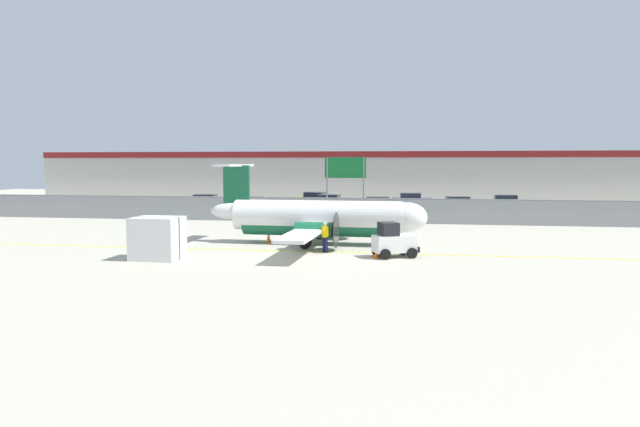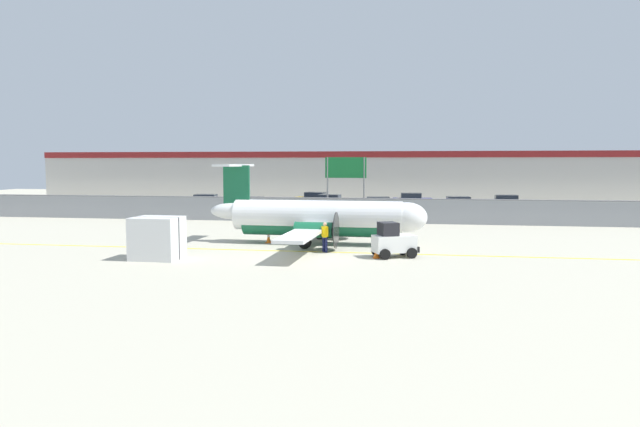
{
  "view_description": "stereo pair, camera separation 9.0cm",
  "coord_description": "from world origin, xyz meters",
  "px_view_note": "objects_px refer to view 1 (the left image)",
  "views": [
    {
      "loc": [
        5.78,
        -29.37,
        4.99
      ],
      "look_at": [
        0.05,
        6.16,
        1.8
      ],
      "focal_mm": 32.0,
      "sensor_mm": 36.0,
      "label": 1
    },
    {
      "loc": [
        5.87,
        -29.36,
        4.99
      ],
      "look_at": [
        0.05,
        6.16,
        1.8
      ],
      "focal_mm": 32.0,
      "sensor_mm": 36.0,
      "label": 2
    }
  ],
  "objects_px": {
    "traffic_cone_near_right": "(377,252)",
    "parked_car_6": "(459,205)",
    "ground_crew_worker": "(325,235)",
    "parked_car_7": "(507,203)",
    "baggage_tug": "(394,241)",
    "parked_car_3": "(328,202)",
    "parked_car_0": "(204,202)",
    "parked_car_2": "(314,199)",
    "commuter_airplane": "(321,218)",
    "highway_sign": "(345,173)",
    "traffic_cone_near_left": "(269,238)",
    "parked_car_1": "(252,205)",
    "parked_car_4": "(376,205)",
    "cargo_container": "(157,238)",
    "parked_car_5": "(411,200)"
  },
  "relations": [
    {
      "from": "parked_car_2",
      "to": "parked_car_3",
      "type": "relative_size",
      "value": 1.0
    },
    {
      "from": "traffic_cone_near_left",
      "to": "parked_car_3",
      "type": "distance_m",
      "value": 24.72
    },
    {
      "from": "parked_car_6",
      "to": "parked_car_4",
      "type": "bearing_deg",
      "value": -171.65
    },
    {
      "from": "traffic_cone_near_left",
      "to": "traffic_cone_near_right",
      "type": "relative_size",
      "value": 1.0
    },
    {
      "from": "commuter_airplane",
      "to": "traffic_cone_near_left",
      "type": "height_order",
      "value": "commuter_airplane"
    },
    {
      "from": "parked_car_7",
      "to": "traffic_cone_near_right",
      "type": "bearing_deg",
      "value": -108.24
    },
    {
      "from": "commuter_airplane",
      "to": "parked_car_1",
      "type": "relative_size",
      "value": 3.72
    },
    {
      "from": "ground_crew_worker",
      "to": "parked_car_1",
      "type": "xyz_separation_m",
      "value": [
        -10.6,
        22.45,
        -0.06
      ]
    },
    {
      "from": "baggage_tug",
      "to": "parked_car_4",
      "type": "bearing_deg",
      "value": 71.08
    },
    {
      "from": "parked_car_0",
      "to": "parked_car_3",
      "type": "bearing_deg",
      "value": -177.03
    },
    {
      "from": "parked_car_3",
      "to": "parked_car_7",
      "type": "bearing_deg",
      "value": -166.83
    },
    {
      "from": "commuter_airplane",
      "to": "highway_sign",
      "type": "xyz_separation_m",
      "value": [
        -0.23,
        14.8,
        2.54
      ]
    },
    {
      "from": "traffic_cone_near_left",
      "to": "parked_car_7",
      "type": "bearing_deg",
      "value": 55.3
    },
    {
      "from": "traffic_cone_near_right",
      "to": "parked_car_2",
      "type": "relative_size",
      "value": 0.15
    },
    {
      "from": "baggage_tug",
      "to": "highway_sign",
      "type": "bearing_deg",
      "value": 79.63
    },
    {
      "from": "commuter_airplane",
      "to": "parked_car_2",
      "type": "distance_m",
      "value": 29.75
    },
    {
      "from": "baggage_tug",
      "to": "parked_car_3",
      "type": "height_order",
      "value": "baggage_tug"
    },
    {
      "from": "baggage_tug",
      "to": "parked_car_4",
      "type": "distance_m",
      "value": 25.73
    },
    {
      "from": "traffic_cone_near_right",
      "to": "parked_car_0",
      "type": "xyz_separation_m",
      "value": [
        -19.93,
        27.68,
        0.58
      ]
    },
    {
      "from": "traffic_cone_near_right",
      "to": "highway_sign",
      "type": "xyz_separation_m",
      "value": [
        -3.94,
        19.54,
        3.83
      ]
    },
    {
      "from": "baggage_tug",
      "to": "highway_sign",
      "type": "distance_m",
      "value": 20.0
    },
    {
      "from": "ground_crew_worker",
      "to": "parked_car_7",
      "type": "bearing_deg",
      "value": 12.38
    },
    {
      "from": "parked_car_7",
      "to": "highway_sign",
      "type": "bearing_deg",
      "value": -140.47
    },
    {
      "from": "parked_car_2",
      "to": "parked_car_5",
      "type": "bearing_deg",
      "value": -173.62
    },
    {
      "from": "parked_car_0",
      "to": "parked_car_7",
      "type": "height_order",
      "value": "same"
    },
    {
      "from": "cargo_container",
      "to": "highway_sign",
      "type": "relative_size",
      "value": 0.44
    },
    {
      "from": "parked_car_0",
      "to": "parked_car_1",
      "type": "xyz_separation_m",
      "value": [
        6.35,
        -3.68,
        0.0
      ]
    },
    {
      "from": "parked_car_6",
      "to": "parked_car_7",
      "type": "distance_m",
      "value": 6.27
    },
    {
      "from": "traffic_cone_near_right",
      "to": "commuter_airplane",
      "type": "bearing_deg",
      "value": 128.02
    },
    {
      "from": "parked_car_1",
      "to": "parked_car_5",
      "type": "distance_m",
      "value": 18.18
    },
    {
      "from": "traffic_cone_near_right",
      "to": "baggage_tug",
      "type": "bearing_deg",
      "value": 25.12
    },
    {
      "from": "cargo_container",
      "to": "parked_car_3",
      "type": "relative_size",
      "value": 0.56
    },
    {
      "from": "commuter_airplane",
      "to": "traffic_cone_near_left",
      "type": "relative_size",
      "value": 25.06
    },
    {
      "from": "traffic_cone_near_right",
      "to": "parked_car_6",
      "type": "height_order",
      "value": "parked_car_6"
    },
    {
      "from": "traffic_cone_near_left",
      "to": "parked_car_3",
      "type": "relative_size",
      "value": 0.15
    },
    {
      "from": "traffic_cone_near_right",
      "to": "ground_crew_worker",
      "type": "bearing_deg",
      "value": 152.57
    },
    {
      "from": "cargo_container",
      "to": "traffic_cone_near_left",
      "type": "distance_m",
      "value": 8.02
    },
    {
      "from": "traffic_cone_near_right",
      "to": "parked_car_2",
      "type": "bearing_deg",
      "value": 105.19
    },
    {
      "from": "commuter_airplane",
      "to": "cargo_container",
      "type": "xyz_separation_m",
      "value": [
        -7.54,
        -6.87,
        -0.5
      ]
    },
    {
      "from": "traffic_cone_near_left",
      "to": "parked_car_5",
      "type": "distance_m",
      "value": 30.41
    },
    {
      "from": "parked_car_3",
      "to": "parked_car_5",
      "type": "relative_size",
      "value": 1.02
    },
    {
      "from": "parked_car_6",
      "to": "parked_car_0",
      "type": "bearing_deg",
      "value": 175.74
    },
    {
      "from": "parked_car_4",
      "to": "parked_car_7",
      "type": "bearing_deg",
      "value": -162.56
    },
    {
      "from": "traffic_cone_near_left",
      "to": "parked_car_2",
      "type": "distance_m",
      "value": 29.4
    },
    {
      "from": "parked_car_6",
      "to": "parked_car_7",
      "type": "xyz_separation_m",
      "value": [
        5.12,
        3.61,
        0.0
      ]
    },
    {
      "from": "traffic_cone_near_right",
      "to": "parked_car_5",
      "type": "xyz_separation_m",
      "value": [
        1.75,
        33.76,
        0.58
      ]
    },
    {
      "from": "parked_car_2",
      "to": "commuter_airplane",
      "type": "bearing_deg",
      "value": 108.16
    },
    {
      "from": "parked_car_1",
      "to": "parked_car_4",
      "type": "xyz_separation_m",
      "value": [
        11.96,
        2.02,
        0.0
      ]
    },
    {
      "from": "traffic_cone_near_right",
      "to": "highway_sign",
      "type": "height_order",
      "value": "highway_sign"
    },
    {
      "from": "ground_crew_worker",
      "to": "traffic_cone_near_right",
      "type": "distance_m",
      "value": 3.42
    }
  ]
}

